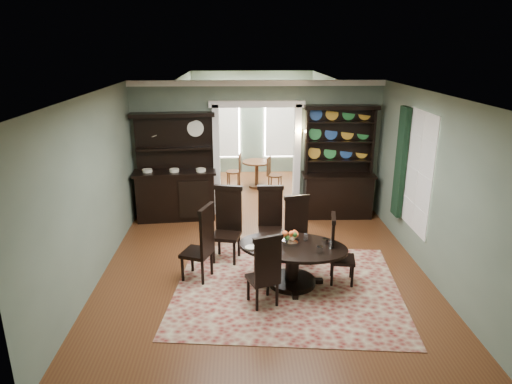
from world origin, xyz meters
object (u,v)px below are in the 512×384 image
dining_table (292,257)px  parlor_table (257,170)px  sideboard (176,183)px  welsh_dresser (338,177)px

dining_table → parlor_table: size_ratio=2.53×
parlor_table → dining_table: bearing=-86.1°
sideboard → welsh_dresser: 3.61m
sideboard → parlor_table: 2.92m
dining_table → welsh_dresser: size_ratio=0.80×
dining_table → welsh_dresser: welsh_dresser is taller
welsh_dresser → parlor_table: 2.83m
dining_table → welsh_dresser: (1.37, 3.10, 0.42)m
sideboard → welsh_dresser: size_ratio=0.94×
dining_table → sideboard: 3.84m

